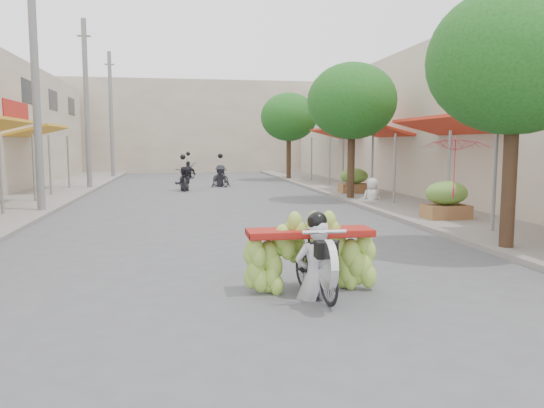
% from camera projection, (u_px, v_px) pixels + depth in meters
% --- Properties ---
extents(ground, '(120.00, 120.00, 0.00)m').
position_uv_depth(ground, '(279.00, 342.00, 5.87)').
color(ground, '#505054').
rests_on(ground, ground).
extents(sidewalk_left, '(4.00, 60.00, 0.12)m').
position_uv_depth(sidewalk_left, '(17.00, 202.00, 19.38)').
color(sidewalk_left, gray).
rests_on(sidewalk_left, ground).
extents(sidewalk_right, '(4.00, 60.00, 0.12)m').
position_uv_depth(sidewalk_right, '(380.00, 196.00, 21.73)').
color(sidewalk_right, gray).
rests_on(sidewalk_right, ground).
extents(shophouse_row_right, '(9.77, 40.00, 6.00)m').
position_uv_depth(shophouse_row_right, '(509.00, 123.00, 21.26)').
color(shophouse_row_right, beige).
rests_on(shophouse_row_right, ground).
extents(far_building, '(20.00, 6.00, 7.00)m').
position_uv_depth(far_building, '(193.00, 128.00, 42.69)').
color(far_building, '#B6A590').
rests_on(far_building, ground).
extents(utility_pole_mid, '(0.60, 0.24, 8.00)m').
position_uv_depth(utility_pole_mid, '(36.00, 84.00, 16.27)').
color(utility_pole_mid, slate).
rests_on(utility_pole_mid, ground).
extents(utility_pole_far, '(0.60, 0.24, 8.00)m').
position_uv_depth(utility_pole_far, '(87.00, 105.00, 25.08)').
color(utility_pole_far, slate).
rests_on(utility_pole_far, ground).
extents(utility_pole_back, '(0.60, 0.24, 8.00)m').
position_uv_depth(utility_pole_back, '(111.00, 115.00, 33.89)').
color(utility_pole_back, slate).
rests_on(utility_pole_back, ground).
extents(street_tree_near, '(3.40, 3.40, 5.25)m').
position_uv_depth(street_tree_near, '(515.00, 61.00, 10.27)').
color(street_tree_near, '#3A2719').
rests_on(street_tree_near, ground).
extents(street_tree_mid, '(3.40, 3.40, 5.25)m').
position_uv_depth(street_tree_mid, '(352.00, 101.00, 20.06)').
color(street_tree_mid, '#3A2719').
rests_on(street_tree_mid, ground).
extents(street_tree_far, '(3.40, 3.40, 5.25)m').
position_uv_depth(street_tree_far, '(289.00, 117.00, 31.82)').
color(street_tree_far, '#3A2719').
rests_on(street_tree_far, ground).
extents(produce_crate_mid, '(1.20, 0.88, 1.16)m').
position_uv_depth(produce_crate_mid, '(446.00, 197.00, 14.67)').
color(produce_crate_mid, brown).
rests_on(produce_crate_mid, ground).
extents(produce_crate_far, '(1.20, 0.88, 1.16)m').
position_uv_depth(produce_crate_far, '(354.00, 179.00, 22.50)').
color(produce_crate_far, brown).
rests_on(produce_crate_far, ground).
extents(banana_motorbike, '(2.20, 1.79, 2.08)m').
position_uv_depth(banana_motorbike, '(313.00, 247.00, 7.64)').
color(banana_motorbike, black).
rests_on(banana_motorbike, ground).
extents(market_umbrella, '(1.81, 1.81, 1.56)m').
position_uv_depth(market_umbrella, '(457.00, 136.00, 13.21)').
color(market_umbrella, red).
rests_on(market_umbrella, ground).
extents(pedestrian, '(0.81, 0.50, 1.60)m').
position_uv_depth(pedestrian, '(372.00, 178.00, 19.81)').
color(pedestrian, white).
rests_on(pedestrian, ground).
extents(bg_motorbike_a, '(0.82, 1.83, 1.95)m').
position_uv_depth(bg_motorbike_a, '(183.00, 175.00, 24.75)').
color(bg_motorbike_a, black).
rests_on(bg_motorbike_a, ground).
extents(bg_motorbike_b, '(1.19, 1.56, 1.95)m').
position_uv_depth(bg_motorbike_b, '(220.00, 170.00, 27.04)').
color(bg_motorbike_b, black).
rests_on(bg_motorbike_b, ground).
extents(bg_motorbike_c, '(1.32, 1.91, 1.95)m').
position_uv_depth(bg_motorbike_c, '(188.00, 167.00, 33.00)').
color(bg_motorbike_c, black).
rests_on(bg_motorbike_c, ground).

